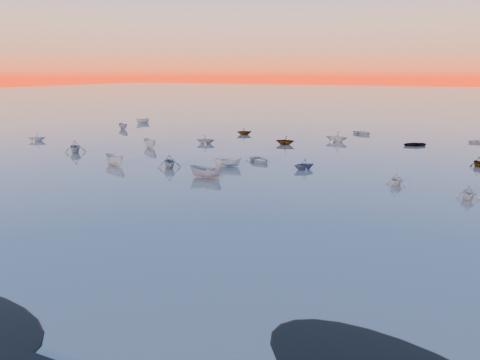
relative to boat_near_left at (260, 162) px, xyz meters
The scene contains 6 objects.
ground 55.36m from the boat_near_left, 83.64° to the left, with size 600.00×600.00×0.00m, color #6D635B.
mud_lobes 46.39m from the boat_near_left, 82.41° to the right, with size 140.00×6.00×0.07m, color black, non-canonical shape.
moored_fleet 10.09m from the boat_near_left, 52.60° to the left, with size 124.00×58.00×1.20m, color silver, non-canonical shape.
boat_near_left is the anchor object (origin of this frame).
boat_near_center 5.59m from the boat_near_left, 118.89° to the right, with size 3.80×1.61×1.32m, color silver.
boat_near_right 28.81m from the boat_near_left, 18.25° to the right, with size 3.19×1.43×1.12m, color silver.
Camera 1 is at (19.78, -16.56, 13.03)m, focal length 35.00 mm.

